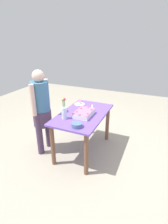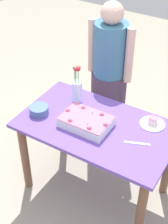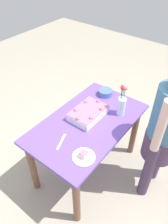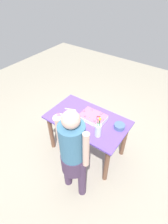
% 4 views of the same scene
% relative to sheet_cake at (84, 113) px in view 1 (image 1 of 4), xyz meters
% --- Properties ---
extents(ground_plane, '(8.00, 8.00, 0.00)m').
position_rel_sheet_cake_xyz_m(ground_plane, '(0.07, 0.05, -0.80)').
color(ground_plane, '#A29A86').
extents(dining_table, '(1.24, 0.73, 0.76)m').
position_rel_sheet_cake_xyz_m(dining_table, '(0.07, 0.05, -0.19)').
color(dining_table, '#694AB1').
rests_on(dining_table, ground_plane).
extents(sheet_cake, '(0.38, 0.26, 0.10)m').
position_rel_sheet_cake_xyz_m(sheet_cake, '(0.00, 0.00, 0.00)').
color(sheet_cake, white).
rests_on(sheet_cake, dining_table).
extents(serving_plate_with_slice, '(0.20, 0.20, 0.07)m').
position_rel_sheet_cake_xyz_m(serving_plate_with_slice, '(0.44, 0.28, -0.02)').
color(serving_plate_with_slice, white).
rests_on(serving_plate_with_slice, dining_table).
extents(cake_knife, '(0.19, 0.09, 0.00)m').
position_rel_sheet_cake_xyz_m(cake_knife, '(0.43, 0.02, -0.04)').
color(cake_knife, silver).
rests_on(cake_knife, dining_table).
extents(flower_vase, '(0.09, 0.09, 0.35)m').
position_rel_sheet_cake_xyz_m(flower_vase, '(-0.23, 0.24, 0.09)').
color(flower_vase, white).
rests_on(flower_vase, dining_table).
extents(fruit_bowl, '(0.16, 0.16, 0.06)m').
position_rel_sheet_cake_xyz_m(fruit_bowl, '(-0.41, -0.07, -0.01)').
color(fruit_bowl, '#4C6891').
rests_on(fruit_bowl, dining_table).
extents(person_standing, '(0.45, 0.31, 1.49)m').
position_rel_sheet_cake_xyz_m(person_standing, '(-0.18, 0.72, 0.06)').
color(person_standing, '#483451').
rests_on(person_standing, ground_plane).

